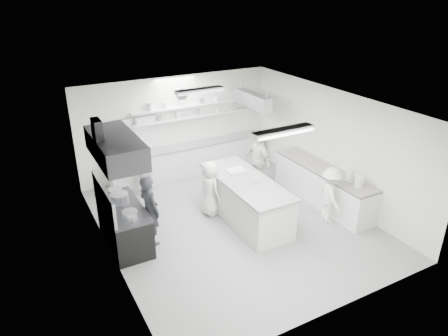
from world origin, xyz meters
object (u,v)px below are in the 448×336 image
stove (125,226)px  cook_back (140,166)px  right_counter (323,186)px  back_counter (191,159)px  cook_stove (150,210)px  prep_island (246,201)px

stove → cook_back: 2.54m
stove → right_counter: size_ratio=0.55×
back_counter → stove: bearing=-136.0°
back_counter → cook_stove: 3.87m
stove → right_counter: bearing=-6.5°
right_counter → cook_stove: bearing=175.6°
stove → cook_stove: 0.70m
back_counter → right_counter: 4.13m
back_counter → prep_island: size_ratio=1.79×
stove → prep_island: (2.95, -0.39, 0.07)m
prep_island → back_counter: bearing=91.2°
cook_back → stove: bearing=22.8°
back_counter → cook_stove: cook_stove is taller
prep_island → cook_stove: cook_stove is taller
cook_stove → back_counter: bearing=-51.3°
cook_back → prep_island: bearing=83.8°
right_counter → prep_island: prep_island is taller
prep_island → cook_back: size_ratio=1.72×
back_counter → right_counter: right_counter is taller
cook_stove → cook_back: cook_stove is taller
stove → prep_island: bearing=-7.5°
back_counter → prep_island: 3.19m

